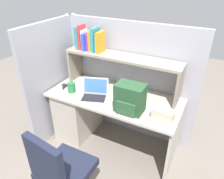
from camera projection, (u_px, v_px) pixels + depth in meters
The scene contains 13 objects.
ground_plane at pixel (114, 142), 2.91m from camera, with size 8.00×8.00×0.00m, color slate.
desk at pixel (88, 110), 2.87m from camera, with size 1.60×0.70×0.73m.
cubicle_partition_rear at pixel (127, 80), 2.82m from camera, with size 1.84×0.05×1.55m, color #9E9EA8.
cubicle_partition_left at pixel (56, 80), 2.83m from camera, with size 0.05×1.06×1.55m, color #9E9EA8.
overhead_hutch at pixel (122, 64), 2.53m from camera, with size 1.44×0.28×0.45m.
reference_books_on_shelf at pixel (90, 40), 2.60m from camera, with size 0.36×0.18×0.30m.
laptop at pixel (95, 94), 2.51m from camera, with size 0.38×0.34×0.22m.
backpack at pixel (130, 99), 2.22m from camera, with size 0.30×0.23×0.31m.
computer_mouse at pixel (63, 86), 2.74m from camera, with size 0.06×0.10×0.03m, color #262628.
paper_cup at pixel (60, 90), 2.60m from camera, with size 0.08×0.08×0.09m, color white.
tissue_box at pixel (163, 114), 2.16m from camera, with size 0.22×0.12×0.10m, color #BFB299.
snack_canister at pixel (71, 88), 2.62m from camera, with size 0.10×0.10×0.12m, color #26723F.
office_chair at pixel (63, 177), 1.95m from camera, with size 0.52×0.52×0.93m.
Camera 1 is at (0.99, -1.94, 2.06)m, focal length 34.02 mm.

